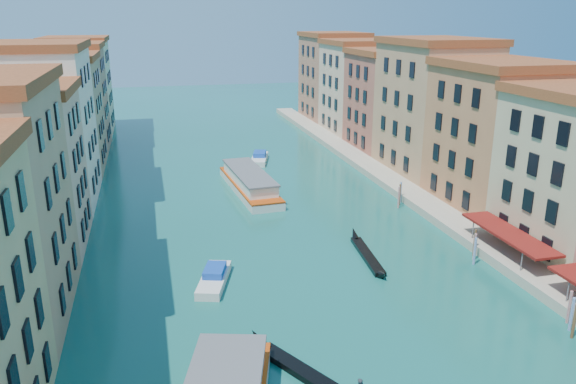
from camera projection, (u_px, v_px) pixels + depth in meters
name	position (u px, v px, depth m)	size (l,w,h in m)	color
left_bank_palazzos	(34.00, 141.00, 67.38)	(12.80, 128.40, 21.00)	#CBB08A
right_bank_palazzos	(452.00, 120.00, 80.63)	(12.80, 128.40, 21.00)	brown
quay	(397.00, 185.00, 81.56)	(4.00, 140.00, 1.00)	#ADA78C
mooring_poles_right	(548.00, 299.00, 47.15)	(1.44, 54.24, 3.20)	brown
vaporetto_far	(249.00, 182.00, 80.21)	(6.00, 20.03, 2.94)	silver
gondola_fore	(312.00, 376.00, 38.56)	(7.37, 12.03, 2.64)	black
gondola_far	(367.00, 254.00, 58.52)	(2.07, 12.22, 1.73)	black
motorboat_mid	(214.00, 278.00, 52.71)	(4.20, 7.40, 1.46)	silver
motorboat_far	(259.00, 158.00, 96.74)	(4.53, 8.20, 1.62)	white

